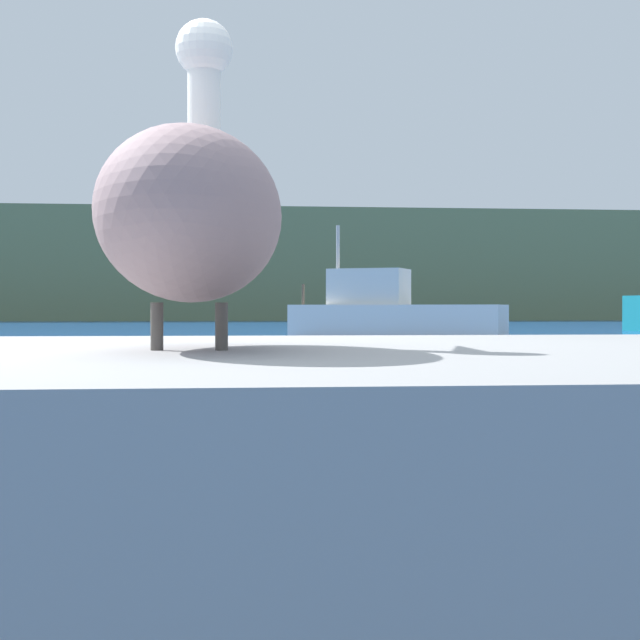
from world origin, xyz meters
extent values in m
cube|color=#6B7A51|center=(0.00, 71.71, 4.14)|extent=(140.00, 11.07, 8.28)
cube|color=#979797|center=(0.71, -0.62, 0.44)|extent=(3.54, 2.21, 0.89)
ellipsoid|color=gray|center=(0.71, -0.62, 1.21)|extent=(0.50, 0.94, 0.41)
cylinder|color=white|center=(0.73, -0.30, 1.46)|extent=(0.09, 0.09, 0.38)
sphere|color=white|center=(0.73, -0.30, 1.69)|extent=(0.16, 0.16, 0.16)
cone|color=gold|center=(0.75, -0.04, 1.66)|extent=(0.09, 0.37, 0.09)
cylinder|color=#4C4742|center=(0.63, -0.66, 0.94)|extent=(0.03, 0.03, 0.11)
cylinder|color=#4C4742|center=(0.78, -0.67, 0.94)|extent=(0.03, 0.03, 0.11)
cube|color=white|center=(6.53, 27.90, 0.54)|extent=(7.15, 4.95, 1.07)
cube|color=silver|center=(5.64, 28.32, 1.66)|extent=(2.90, 2.51, 1.17)
cylinder|color=#B2B2B2|center=(4.67, 28.78, 2.39)|extent=(0.12, 0.12, 2.64)
cylinder|color=#3F382D|center=(3.55, 29.31, 1.42)|extent=(0.10, 0.10, 0.70)
sphere|color=#E54C19|center=(4.48, 6.20, 0.26)|extent=(0.52, 0.52, 0.52)
camera|label=1|loc=(0.77, -2.93, 0.99)|focal=53.91mm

